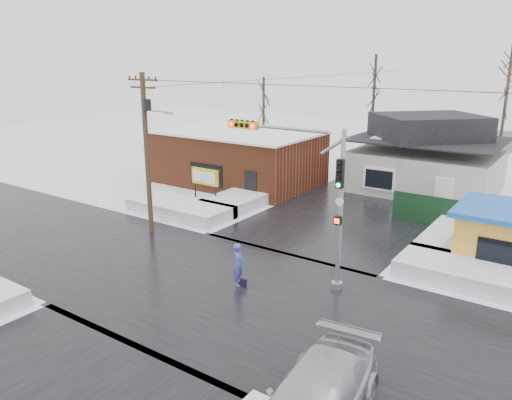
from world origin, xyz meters
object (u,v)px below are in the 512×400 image
Objects in this scene: marquee_sign at (205,178)px; pedestrian at (239,265)px; utility_pole at (147,145)px; kiosk at (506,236)px; traffic_signal at (308,183)px.

pedestrian is (9.25, -8.64, -0.95)m from marquee_sign.
utility_pole reaches higher than marquee_sign.
utility_pole is 1.96× the size of kiosk.
utility_pole is (-10.36, 0.53, 0.57)m from traffic_signal.
marquee_sign is at bearing 100.13° from utility_pole.
pedestrian is (-2.18, -2.11, -3.57)m from traffic_signal.
kiosk is 13.01m from pedestrian.
marquee_sign is 18.51m from kiosk.
utility_pole reaches higher than kiosk.
traffic_signal is 10.39m from utility_pole.
traffic_signal is 3.62× the size of pedestrian.
kiosk is (18.50, 0.50, -0.46)m from marquee_sign.
pedestrian is at bearing -135.94° from traffic_signal.
traffic_signal is at bearing -29.72° from marquee_sign.
kiosk is 2.38× the size of pedestrian.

